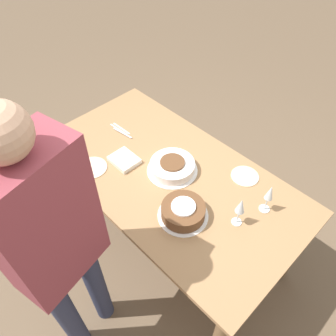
% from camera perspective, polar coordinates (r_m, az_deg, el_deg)
% --- Properties ---
extents(ground_plane, '(12.00, 12.00, 0.00)m').
position_cam_1_polar(ground_plane, '(2.64, 0.00, -12.10)').
color(ground_plane, brown).
extents(dining_table, '(1.72, 0.92, 0.76)m').
position_cam_1_polar(dining_table, '(2.10, 0.00, -2.85)').
color(dining_table, '#9E754C').
rests_on(dining_table, ground_plane).
extents(cake_center_white, '(0.32, 0.32, 0.08)m').
position_cam_1_polar(cake_center_white, '(2.01, 0.80, 0.21)').
color(cake_center_white, white).
rests_on(cake_center_white, dining_table).
extents(cake_front_chocolate, '(0.28, 0.28, 0.09)m').
position_cam_1_polar(cake_front_chocolate, '(1.80, 2.66, -7.54)').
color(cake_front_chocolate, white).
rests_on(cake_front_chocolate, dining_table).
extents(wine_glass_near, '(0.06, 0.06, 0.20)m').
position_cam_1_polar(wine_glass_near, '(1.73, 12.52, -6.63)').
color(wine_glass_near, silver).
rests_on(wine_glass_near, dining_table).
extents(wine_glass_far, '(0.06, 0.06, 0.20)m').
position_cam_1_polar(wine_glass_far, '(1.83, 17.27, -4.36)').
color(wine_glass_far, silver).
rests_on(wine_glass_far, dining_table).
extents(dessert_plate_left, '(0.19, 0.19, 0.01)m').
position_cam_1_polar(dessert_plate_left, '(2.11, -13.08, 0.06)').
color(dessert_plate_left, beige).
rests_on(dessert_plate_left, dining_table).
extents(dessert_plate_right, '(0.17, 0.17, 0.01)m').
position_cam_1_polar(dessert_plate_right, '(2.06, 13.24, -1.40)').
color(dessert_plate_right, beige).
rests_on(dessert_plate_right, dining_table).
extents(fork_pile, '(0.22, 0.06, 0.01)m').
position_cam_1_polar(fork_pile, '(2.33, -8.20, 6.52)').
color(fork_pile, silver).
rests_on(fork_pile, dining_table).
extents(napkin_stack, '(0.18, 0.14, 0.03)m').
position_cam_1_polar(napkin_stack, '(2.10, -7.63, 1.40)').
color(napkin_stack, silver).
rests_on(napkin_stack, dining_table).
extents(person_cutting, '(0.30, 0.44, 1.75)m').
position_cam_1_polar(person_cutting, '(1.48, -19.42, -11.83)').
color(person_cutting, '#2D334C').
rests_on(person_cutting, ground_plane).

